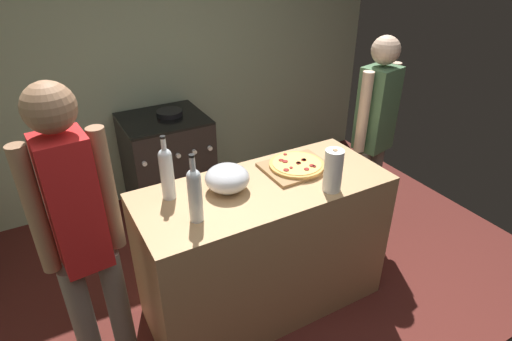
# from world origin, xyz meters

# --- Properties ---
(ground_plane) EXTENTS (4.41, 3.04, 0.02)m
(ground_plane) POSITION_xyz_m (0.00, 1.22, -0.01)
(ground_plane) COLOR #511E19
(kitchen_wall_rear) EXTENTS (4.41, 0.10, 2.60)m
(kitchen_wall_rear) POSITION_xyz_m (0.00, 2.49, 1.30)
(kitchen_wall_rear) COLOR #99A889
(kitchen_wall_rear) RESTS_ON ground_plane
(counter) EXTENTS (1.49, 0.63, 0.91)m
(counter) POSITION_xyz_m (0.05, 0.71, 0.46)
(counter) COLOR tan
(counter) RESTS_ON ground_plane
(cutting_board) EXTENTS (0.40, 0.32, 0.02)m
(cutting_board) POSITION_xyz_m (0.32, 0.78, 0.92)
(cutting_board) COLOR #9E7247
(cutting_board) RESTS_ON counter
(pizza) EXTENTS (0.34, 0.34, 0.03)m
(pizza) POSITION_xyz_m (0.32, 0.78, 0.94)
(pizza) COLOR tan
(pizza) RESTS_ON cutting_board
(mixing_bowl) EXTENTS (0.25, 0.25, 0.15)m
(mixing_bowl) POSITION_xyz_m (-0.16, 0.77, 0.99)
(mixing_bowl) COLOR #B2B2B7
(mixing_bowl) RESTS_ON counter
(paper_towel_roll) EXTENTS (0.10, 0.10, 0.25)m
(paper_towel_roll) POSITION_xyz_m (0.35, 0.49, 1.03)
(paper_towel_roll) COLOR white
(paper_towel_roll) RESTS_ON counter
(wine_bottle_dark) EXTENTS (0.07, 0.07, 0.37)m
(wine_bottle_dark) POSITION_xyz_m (-0.47, 0.86, 1.07)
(wine_bottle_dark) COLOR silver
(wine_bottle_dark) RESTS_ON counter
(wine_bottle_green) EXTENTS (0.07, 0.07, 0.37)m
(wine_bottle_green) POSITION_xyz_m (-0.41, 0.59, 1.07)
(wine_bottle_green) COLOR silver
(wine_bottle_green) RESTS_ON counter
(stove) EXTENTS (0.67, 0.63, 0.91)m
(stove) POSITION_xyz_m (-0.10, 2.09, 0.44)
(stove) COLOR black
(stove) RESTS_ON ground_plane
(person_in_stripes) EXTENTS (0.37, 0.22, 1.70)m
(person_in_stripes) POSITION_xyz_m (-0.95, 0.63, 0.98)
(person_in_stripes) COLOR slate
(person_in_stripes) RESTS_ON ground_plane
(person_in_red) EXTENTS (0.40, 0.25, 1.60)m
(person_in_red) POSITION_xyz_m (1.11, 0.96, 0.93)
(person_in_red) COLOR slate
(person_in_red) RESTS_ON ground_plane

